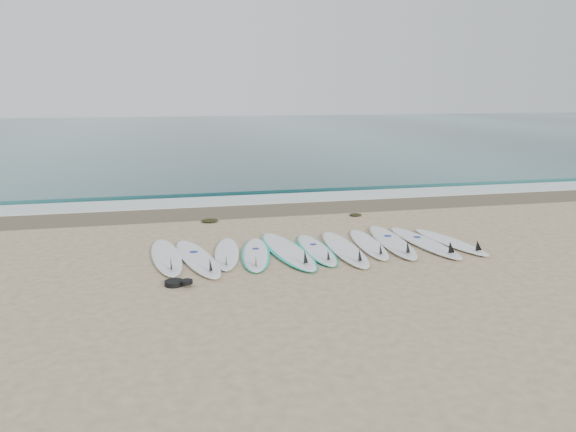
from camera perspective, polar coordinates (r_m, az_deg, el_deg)
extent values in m
plane|color=tan|center=(11.38, 2.67, -3.54)|extent=(120.00, 120.00, 0.00)
cube|color=#205153|center=(43.23, -9.24, 8.32)|extent=(120.00, 55.00, 0.03)
cube|color=brown|center=(15.25, -1.52, 0.67)|extent=(120.00, 1.80, 0.01)
cube|color=silver|center=(16.59, -2.50, 1.70)|extent=(120.00, 1.40, 0.04)
cube|color=#205153|center=(18.04, -3.38, 2.68)|extent=(120.00, 1.00, 0.10)
ellipsoid|color=white|center=(11.09, -12.27, -4.02)|extent=(0.73, 2.65, 0.08)
cone|color=black|center=(10.13, -11.81, -4.69)|extent=(0.24, 0.29, 0.28)
ellipsoid|color=white|center=(10.88, -9.23, -4.21)|extent=(1.00, 2.77, 0.09)
cone|color=black|center=(9.91, -7.90, -4.89)|extent=(0.27, 0.32, 0.29)
cylinder|color=navy|center=(11.11, -9.56, -3.62)|extent=(0.18, 0.18, 0.01)
ellipsoid|color=white|center=(11.14, -6.23, -3.76)|extent=(0.78, 2.34, 0.07)
cone|color=black|center=(10.29, -6.30, -4.36)|extent=(0.23, 0.27, 0.25)
ellipsoid|color=white|center=(11.04, -3.30, -3.84)|extent=(0.87, 2.38, 0.08)
ellipsoid|color=#12C1A6|center=(11.04, -3.30, -3.87)|extent=(0.95, 2.41, 0.05)
cone|color=black|center=(10.19, -3.28, -4.47)|extent=(0.24, 0.28, 0.25)
cylinder|color=navy|center=(11.25, -3.31, -3.33)|extent=(0.16, 0.16, 0.01)
ellipsoid|color=white|center=(11.23, -0.08, -3.49)|extent=(0.85, 2.91, 0.09)
ellipsoid|color=#12C1A6|center=(11.23, -0.08, -3.52)|extent=(0.95, 2.94, 0.07)
cone|color=black|center=(10.23, 1.75, -4.14)|extent=(0.27, 0.33, 0.31)
ellipsoid|color=white|center=(11.34, 2.87, -3.38)|extent=(0.52, 2.35, 0.08)
ellipsoid|color=#12C1A6|center=(11.35, 2.87, -3.41)|extent=(0.60, 2.37, 0.05)
cone|color=black|center=(10.52, 4.11, -3.92)|extent=(0.20, 0.25, 0.25)
cylinder|color=navy|center=(11.54, 2.58, -2.90)|extent=(0.14, 0.14, 0.01)
ellipsoid|color=white|center=(11.42, 5.71, -3.29)|extent=(0.68, 2.76, 0.09)
cone|color=black|center=(10.45, 7.29, -3.92)|extent=(0.24, 0.30, 0.29)
ellipsoid|color=white|center=(11.83, 8.14, -2.81)|extent=(0.74, 2.45, 0.08)
cone|color=black|center=(10.98, 9.38, -3.32)|extent=(0.23, 0.28, 0.26)
ellipsoid|color=white|center=(12.09, 10.46, -2.54)|extent=(0.87, 2.83, 0.09)
cone|color=black|center=(11.11, 12.07, -3.08)|extent=(0.27, 0.32, 0.30)
cylinder|color=navy|center=(12.32, 10.10, -2.01)|extent=(0.18, 0.18, 0.01)
ellipsoid|color=white|center=(12.16, 13.59, -2.60)|extent=(0.77, 2.73, 0.09)
cone|color=black|center=(11.33, 16.20, -3.05)|extent=(0.25, 0.30, 0.29)
cylinder|color=navy|center=(12.37, 12.98, -2.10)|extent=(0.17, 0.17, 0.01)
ellipsoid|color=white|center=(12.37, 16.08, -2.51)|extent=(0.86, 2.43, 0.08)
cone|color=black|center=(11.69, 18.73, -2.86)|extent=(0.24, 0.28, 0.25)
ellipsoid|color=black|center=(13.92, -7.95, -0.47)|extent=(0.41, 0.32, 0.08)
ellipsoid|color=black|center=(14.58, 6.88, 0.13)|extent=(0.33, 0.26, 0.06)
cylinder|color=black|center=(9.58, -11.49, -6.69)|extent=(0.32, 0.32, 0.08)
cylinder|color=black|center=(9.48, -10.26, -6.60)|extent=(0.20, 0.20, 0.06)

